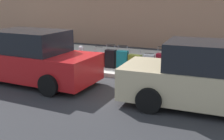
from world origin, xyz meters
name	(u,v)px	position (x,y,z in m)	size (l,w,h in m)	color
ground_plane	(97,76)	(0.00, 0.00, 0.00)	(40.00, 40.00, 0.00)	#28282B
sidewalk_curb	(123,60)	(0.00, -2.50, 0.07)	(18.00, 5.00, 0.14)	#ADA89E
suitcase_black_0	(206,71)	(-3.64, -0.70, 0.39)	(0.51, 0.20, 0.74)	black
suitcase_red_1	(190,67)	(-3.13, -0.72, 0.49)	(0.37, 0.23, 0.96)	red
suitcase_navy_2	(176,67)	(-2.68, -0.71, 0.44)	(0.41, 0.23, 0.86)	navy
suitcase_maroon_3	(163,63)	(-2.17, -0.81, 0.49)	(0.47, 0.28, 0.96)	maroon
suitcase_silver_4	(149,63)	(-1.68, -0.82, 0.46)	(0.39, 0.20, 0.69)	#9EA0A8
suitcase_olive_5	(135,63)	(-1.18, -0.71, 0.44)	(0.49, 0.28, 0.85)	#59601E
suitcase_teal_6	(123,60)	(-0.66, -0.80, 0.49)	(0.43, 0.24, 0.91)	#0F606B
suitcase_black_7	(111,59)	(-0.17, -0.82, 0.49)	(0.40, 0.25, 0.92)	black
suitcase_red_8	(99,60)	(0.30, -0.77, 0.42)	(0.41, 0.27, 0.81)	red
fire_hydrant	(81,55)	(1.10, -0.77, 0.54)	(0.39, 0.21, 0.77)	#99999E
bollard_post	(69,56)	(1.56, -0.62, 0.48)	(0.16, 0.16, 0.69)	brown
parked_car_beige_0	(215,79)	(-4.04, 1.49, 0.79)	(4.75, 2.08, 1.69)	tan
parked_car_red_1	(31,58)	(1.70, 1.49, 0.80)	(4.57, 2.09, 1.72)	#AD1619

